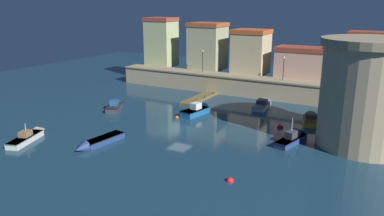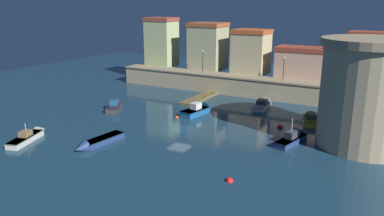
{
  "view_description": "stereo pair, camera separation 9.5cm",
  "coord_description": "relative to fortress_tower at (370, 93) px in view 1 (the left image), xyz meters",
  "views": [
    {
      "loc": [
        22.56,
        -37.18,
        14.79
      ],
      "look_at": [
        0.0,
        3.16,
        1.81
      ],
      "focal_mm": 34.98,
      "sensor_mm": 36.0,
      "label": 1
    },
    {
      "loc": [
        22.64,
        -37.14,
        14.79
      ],
      "look_at": [
        0.0,
        3.16,
        1.81
      ],
      "focal_mm": 34.98,
      "sensor_mm": 36.0,
      "label": 2
    }
  ],
  "objects": [
    {
      "name": "moored_boat_6",
      "position": [
        -6.78,
        5.64,
        -5.35
      ],
      "size": [
        2.96,
        5.03,
        1.79
      ],
      "rotation": [
        0.0,
        0.0,
        1.82
      ],
      "color": "gold",
      "rests_on": "ground"
    },
    {
      "name": "mooring_buoy_1",
      "position": [
        -9.17,
        -14.79,
        -5.78
      ],
      "size": [
        0.68,
        0.68,
        0.68
      ],
      "primitive_type": "sphere",
      "color": "red",
      "rests_on": "ground"
    },
    {
      "name": "fortress_tower",
      "position": [
        0.0,
        0.0,
        0.0
      ],
      "size": [
        10.72,
        10.72,
        11.43
      ],
      "color": "tan",
      "rests_on": "ground"
    },
    {
      "name": "moored_boat_3",
      "position": [
        -21.22,
        2.05,
        -5.27
      ],
      "size": [
        2.71,
        5.9,
        2.14
      ],
      "rotation": [
        0.0,
        0.0,
        1.41
      ],
      "color": "#195689",
      "rests_on": "ground"
    },
    {
      "name": "pier_dock",
      "position": [
        -24.89,
        9.11,
        -5.59
      ],
      "size": [
        2.17,
        9.13,
        0.7
      ],
      "color": "brown",
      "rests_on": "ground"
    },
    {
      "name": "quay_lamp_1",
      "position": [
        -13.41,
        15.33,
        -0.21
      ],
      "size": [
        0.32,
        0.32,
        3.68
      ],
      "color": "black",
      "rests_on": "quay_wall"
    },
    {
      "name": "moored_boat_0",
      "position": [
        -32.95,
        -1.75,
        -5.31
      ],
      "size": [
        3.75,
        5.19,
        1.91
      ],
      "rotation": [
        0.0,
        0.0,
        2.05
      ],
      "color": "#333338",
      "rests_on": "ground"
    },
    {
      "name": "mooring_buoy_0",
      "position": [
        -9.55,
        1.48,
        -5.78
      ],
      "size": [
        0.77,
        0.77,
        0.77
      ],
      "primitive_type": "sphere",
      "color": "red",
      "rests_on": "ground"
    },
    {
      "name": "old_town_backdrop",
      "position": [
        -20.46,
        19.32,
        1.07
      ],
      "size": [
        44.88,
        5.63,
        9.28
      ],
      "color": "#B2BD81",
      "rests_on": "ground"
    },
    {
      "name": "moored_boat_5",
      "position": [
        -32.94,
        -16.27,
        -5.37
      ],
      "size": [
        3.38,
        6.51,
        2.43
      ],
      "rotation": [
        0.0,
        0.0,
        1.9
      ],
      "color": "silver",
      "rests_on": "ground"
    },
    {
      "name": "quay_wall",
      "position": [
        -20.28,
        15.33,
        -4.19
      ],
      "size": [
        46.23,
        3.59,
        3.15
      ],
      "color": "tan",
      "rests_on": "ground"
    },
    {
      "name": "moored_boat_4",
      "position": [
        -25.09,
        -14.06,
        -5.43
      ],
      "size": [
        2.11,
        6.41,
        1.37
      ],
      "rotation": [
        0.0,
        0.0,
        -1.68
      ],
      "color": "navy",
      "rests_on": "ground"
    },
    {
      "name": "quay_lamp_0",
      "position": [
        -27.64,
        15.33,
        -0.1
      ],
      "size": [
        0.32,
        0.32,
        3.86
      ],
      "color": "black",
      "rests_on": "quay_wall"
    },
    {
      "name": "mooring_buoy_2",
      "position": [
        -22.89,
        -1.13,
        -5.78
      ],
      "size": [
        0.52,
        0.52,
        0.52
      ],
      "primitive_type": "sphere",
      "color": "#EA4C19",
      "rests_on": "ground"
    },
    {
      "name": "moored_boat_2",
      "position": [
        -6.76,
        -2.48,
        -5.31
      ],
      "size": [
        2.81,
        6.39,
        3.26
      ],
      "rotation": [
        0.0,
        0.0,
        1.33
      ],
      "color": "navy",
      "rests_on": "ground"
    },
    {
      "name": "ground_plane",
      "position": [
        -20.28,
        -4.77,
        -5.78
      ],
      "size": [
        110.72,
        110.72,
        0.0
      ],
      "primitive_type": "plane",
      "color": "#19384C"
    },
    {
      "name": "moored_boat_1",
      "position": [
        -14.59,
        9.93,
        -5.36
      ],
      "size": [
        2.1,
        6.01,
        1.73
      ],
      "rotation": [
        0.0,
        0.0,
        1.64
      ],
      "color": "silver",
      "rests_on": "ground"
    }
  ]
}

